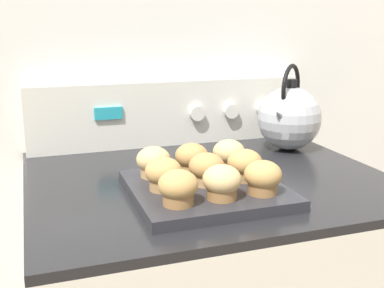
% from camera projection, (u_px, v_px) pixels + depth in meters
% --- Properties ---
extents(wall_back, '(8.00, 0.05, 2.40)m').
position_uv_depth(wall_back, '(163.00, 43.00, 1.36)').
color(wall_back, silver).
rests_on(wall_back, ground_plane).
extents(control_panel, '(0.78, 0.07, 0.18)m').
position_uv_depth(control_panel, '(170.00, 112.00, 1.36)').
color(control_panel, silver).
rests_on(control_panel, stove_range).
extents(muffin_pan, '(0.30, 0.30, 0.02)m').
position_uv_depth(muffin_pan, '(206.00, 190.00, 0.97)').
color(muffin_pan, '#28282D').
rests_on(muffin_pan, stove_range).
extents(muffin_r0_c0, '(0.07, 0.07, 0.06)m').
position_uv_depth(muffin_r0_c0, '(178.00, 188.00, 0.85)').
color(muffin_r0_c0, olive).
rests_on(muffin_r0_c0, muffin_pan).
extents(muffin_r0_c1, '(0.07, 0.07, 0.06)m').
position_uv_depth(muffin_r0_c1, '(222.00, 182.00, 0.88)').
color(muffin_r0_c1, olive).
rests_on(muffin_r0_c1, muffin_pan).
extents(muffin_r0_c2, '(0.07, 0.07, 0.06)m').
position_uv_depth(muffin_r0_c2, '(263.00, 177.00, 0.91)').
color(muffin_r0_c2, olive).
rests_on(muffin_r0_c2, muffin_pan).
extents(muffin_r1_c0, '(0.07, 0.07, 0.06)m').
position_uv_depth(muffin_r1_c0, '(163.00, 174.00, 0.93)').
color(muffin_r1_c0, '#A37A4C').
rests_on(muffin_r1_c0, muffin_pan).
extents(muffin_r1_c1, '(0.07, 0.07, 0.06)m').
position_uv_depth(muffin_r1_c1, '(207.00, 169.00, 0.96)').
color(muffin_r1_c1, tan).
rests_on(muffin_r1_c1, muffin_pan).
extents(muffin_r1_c2, '(0.07, 0.07, 0.06)m').
position_uv_depth(muffin_r1_c2, '(245.00, 165.00, 0.99)').
color(muffin_r1_c2, '#A37A4C').
rests_on(muffin_r1_c2, muffin_pan).
extents(muffin_r2_c0, '(0.07, 0.07, 0.06)m').
position_uv_depth(muffin_r2_c0, '(153.00, 162.00, 1.01)').
color(muffin_r2_c0, tan).
rests_on(muffin_r2_c0, muffin_pan).
extents(muffin_r2_c1, '(0.07, 0.07, 0.06)m').
position_uv_depth(muffin_r2_c1, '(192.00, 158.00, 1.03)').
color(muffin_r2_c1, tan).
rests_on(muffin_r2_c1, muffin_pan).
extents(muffin_r2_c2, '(0.07, 0.07, 0.06)m').
position_uv_depth(muffin_r2_c2, '(229.00, 154.00, 1.06)').
color(muffin_r2_c2, '#A37A4C').
rests_on(muffin_r2_c2, muffin_pan).
extents(tea_kettle, '(0.18, 0.18, 0.23)m').
position_uv_depth(tea_kettle, '(289.00, 117.00, 1.29)').
color(tea_kettle, '#ADAFB5').
rests_on(tea_kettle, stove_range).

